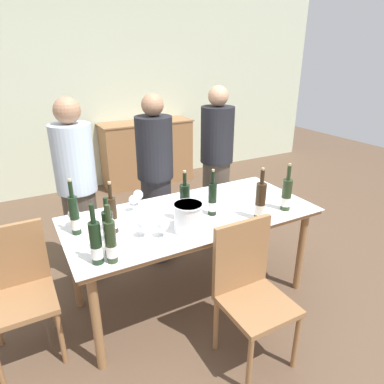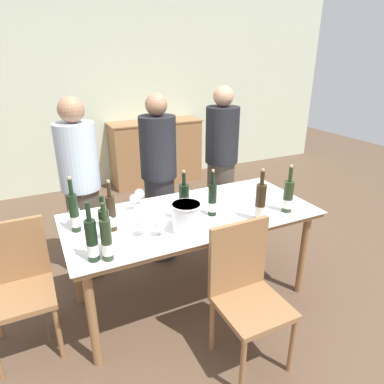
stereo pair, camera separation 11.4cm
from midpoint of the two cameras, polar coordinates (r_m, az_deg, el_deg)
The scene contains 25 objects.
ground_plane at distance 3.04m, azimuth 1.12°, elevation -16.89°, with size 12.00×12.00×0.00m, color brown.
back_wall at distance 5.27m, azimuth -14.49°, elevation 15.95°, with size 8.00×0.10×2.80m.
sideboard_cabinet at distance 5.36m, azimuth -5.35°, elevation 6.61°, with size 1.40×0.46×0.96m.
dining_table at distance 2.65m, azimuth 1.23°, elevation -5.09°, with size 1.91×0.87×0.77m.
ice_bucket at distance 2.33m, azimuth 0.44°, elevation -4.17°, with size 0.20×0.20×0.20m.
wine_bottle_0 at distance 2.56m, azimuth 4.69°, elevation -1.35°, with size 0.07×0.07×0.36m.
wine_bottle_1 at distance 2.44m, azimuth -17.76°, elevation -3.40°, with size 0.06×0.06×0.40m.
wine_bottle_2 at distance 2.53m, azimuth 12.58°, elevation -1.89°, with size 0.08×0.08×0.40m.
wine_bottle_3 at distance 2.13m, azimuth -12.76°, elevation -6.64°, with size 0.07×0.07×0.38m.
wine_bottle_4 at distance 2.73m, azimuth 16.87°, elevation -0.79°, with size 0.08×0.08×0.38m.
wine_bottle_5 at distance 2.46m, azimuth 0.01°, elevation -2.02°, with size 0.07×0.07×0.39m.
wine_bottle_6 at distance 2.07m, azimuth -14.83°, elevation -7.93°, with size 0.07×0.07×0.38m.
wine_bottle_7 at distance 2.06m, azimuth -12.51°, elevation -7.89°, with size 0.07×0.07×0.37m.
wine_bottle_8 at distance 2.39m, azimuth -11.97°, elevation -3.60°, with size 0.07×0.07×0.37m.
wine_glass_0 at distance 2.67m, azimuth -8.44°, elevation -1.20°, with size 0.07×0.07×0.13m.
wine_glass_1 at distance 2.76m, azimuth -7.59°, elevation -0.41°, with size 0.08×0.08×0.14m.
wine_glass_2 at distance 2.56m, azimuth -17.81°, elevation -3.20°, with size 0.08×0.08×0.14m.
wine_glass_3 at distance 2.28m, azimuth -12.54°, elevation -5.15°, with size 0.09×0.09×0.16m.
wine_glass_4 at distance 2.28m, azimuth -3.81°, elevation -5.40°, with size 0.08×0.08×0.14m.
wine_glass_5 at distance 2.29m, azimuth -6.96°, elevation -5.23°, with size 0.08×0.08×0.14m.
chair_left_end at distance 2.60m, azimuth -25.83°, elevation -13.00°, with size 0.42×0.42×0.90m.
chair_near_front at distance 2.30m, azimuth 10.39°, elevation -15.24°, with size 0.42×0.42×0.94m.
person_host at distance 3.07m, azimuth -16.89°, elevation 0.03°, with size 0.33×0.33×1.61m.
person_guest_left at distance 3.20m, azimuth -4.47°, elevation 1.75°, with size 0.33×0.33×1.60m.
person_guest_right at distance 3.53m, azimuth 5.78°, elevation 3.99°, with size 0.33×0.33×1.63m.
Camera 2 is at (-1.03, -2.12, 1.92)m, focal length 32.00 mm.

